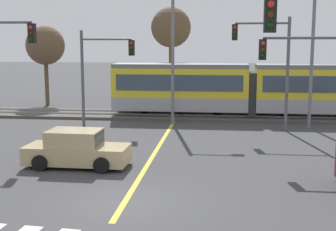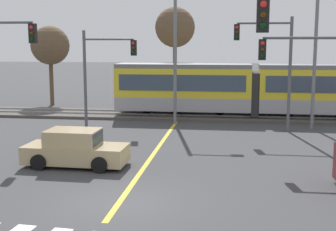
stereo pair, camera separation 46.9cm
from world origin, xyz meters
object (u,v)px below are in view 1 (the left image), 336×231
bare_tree_west (171,28)px  street_lamp_east (316,36)px  bare_tree_far_west (45,46)px  traffic_light_mid_right (321,71)px  light_rail_tram (252,88)px  traffic_light_far_left (100,65)px  street_lamp_centre (177,46)px  traffic_light_far_right (270,57)px  sedan_crossing (77,150)px

bare_tree_west → street_lamp_east: bearing=-41.6°
street_lamp_east → bare_tree_far_west: (-19.29, 7.87, -0.64)m
traffic_light_mid_right → bare_tree_far_west: size_ratio=0.91×
light_rail_tram → bare_tree_west: size_ratio=2.40×
traffic_light_far_left → street_lamp_east: size_ratio=0.60×
traffic_light_far_left → street_lamp_centre: 4.79m
light_rail_tram → street_lamp_centre: size_ratio=2.19×
traffic_light_far_left → street_lamp_centre: street_lamp_centre is taller
traffic_light_far_right → bare_tree_far_west: 18.85m
traffic_light_far_left → bare_tree_far_west: bare_tree_far_west is taller
traffic_light_mid_right → bare_tree_west: size_ratio=0.74×
traffic_light_far_right → bare_tree_west: size_ratio=0.84×
light_rail_tram → sedan_crossing: size_ratio=4.37×
traffic_light_far_right → street_lamp_east: street_lamp_east is taller
traffic_light_far_right → traffic_light_far_left: traffic_light_far_right is taller
light_rail_tram → traffic_light_far_right: 4.96m
bare_tree_west → street_lamp_centre: bearing=-81.1°
street_lamp_centre → bare_tree_far_west: 13.36m
light_rail_tram → bare_tree_west: bearing=140.1°
traffic_light_far_left → bare_tree_west: 10.08m
light_rail_tram → sedan_crossing: bearing=-120.5°
traffic_light_mid_right → light_rail_tram: bearing=102.3°
bare_tree_far_west → bare_tree_west: size_ratio=0.82×
traffic_light_far_right → traffic_light_far_left: bearing=179.3°
light_rail_tram → bare_tree_far_west: (-15.90, 4.55, 2.69)m
traffic_light_far_left → traffic_light_far_right: bearing=-0.7°
traffic_light_far_left → light_rail_tram: bearing=25.1°
street_lamp_centre → street_lamp_east: street_lamp_east is taller
bare_tree_west → sedan_crossing: bearing=-95.8°
light_rail_tram → bare_tree_west: 8.75m
bare_tree_west → traffic_light_mid_right: bearing=-62.0°
traffic_light_far_right → bare_tree_west: (-6.63, 9.38, 1.86)m
sedan_crossing → street_lamp_east: street_lamp_east is taller
street_lamp_east → traffic_light_far_right: bearing=-158.3°
street_lamp_centre → bare_tree_west: (-1.22, 7.76, 1.27)m
street_lamp_centre → traffic_light_mid_right: bearing=-47.8°
bare_tree_far_west → traffic_light_mid_right: bearing=-39.6°
traffic_light_far_right → bare_tree_far_west: traffic_light_far_right is taller
street_lamp_centre → light_rail_tram: bearing=30.5°
sedan_crossing → traffic_light_mid_right: bearing=15.3°
traffic_light_far_left → street_lamp_east: (12.54, 0.96, 1.65)m
street_lamp_centre → bare_tree_far_west: street_lamp_centre is taller
traffic_light_mid_right → bare_tree_far_west: bare_tree_far_west is taller
traffic_light_mid_right → street_lamp_centre: bearing=132.2°
light_rail_tram → traffic_light_mid_right: (2.29, -10.51, 1.75)m
sedan_crossing → street_lamp_centre: street_lamp_centre is taller
traffic_light_far_left → bare_tree_far_west: bearing=127.4°
traffic_light_mid_right → street_lamp_east: street_lamp_east is taller
traffic_light_mid_right → street_lamp_east: size_ratio=0.60×
bare_tree_far_west → traffic_light_far_left: bearing=-52.6°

